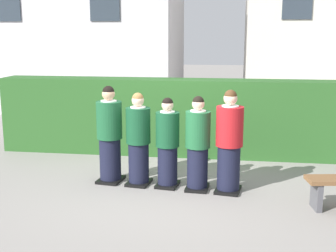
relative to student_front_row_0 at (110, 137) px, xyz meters
name	(u,v)px	position (x,y,z in m)	size (l,w,h in m)	color
ground_plane	(168,186)	(1.04, -0.13, -0.80)	(60.00, 60.00, 0.00)	gray
student_front_row_0	(110,137)	(0.00, 0.00, 0.00)	(0.45, 0.56, 1.69)	black
student_front_row_1	(138,141)	(0.52, -0.08, -0.05)	(0.43, 0.50, 1.59)	black
student_front_row_2	(168,145)	(1.03, -0.11, -0.08)	(0.40, 0.48, 1.52)	black
student_front_row_3	(198,146)	(1.54, -0.19, -0.06)	(0.41, 0.47, 1.57)	black
student_in_red_blazer	(229,144)	(2.05, -0.22, 0.00)	(0.46, 0.54, 1.68)	black
hedge	(182,117)	(1.04, 1.98, 0.00)	(7.82, 0.70, 1.61)	#285623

